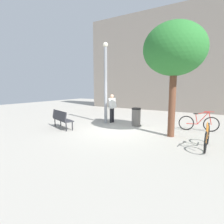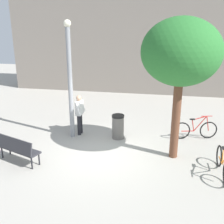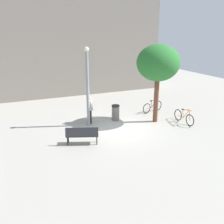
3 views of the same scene
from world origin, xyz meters
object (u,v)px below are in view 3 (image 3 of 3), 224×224
Objects in this scene: trash_bin at (116,113)px; lamppost at (88,85)px; bicycle_orange at (184,117)px; person_by_lamppost at (90,108)px; park_bench at (82,134)px; bicycle_red at (153,107)px; plaza_tree at (158,63)px.

lamppost is at bearing -173.92° from trash_bin.
person_by_lamppost is at bearing 156.56° from bicycle_orange.
person_by_lamppost is 1.70m from trash_bin.
bicycle_red reaches higher than park_bench.
park_bench is 0.35× the size of plaza_tree.
lamppost is 2.52× the size of bicycle_orange.
lamppost reaches higher than person_by_lamppost.
lamppost reaches higher than park_bench.
person_by_lamppost is 0.36× the size of plaza_tree.
lamppost is at bearing -171.65° from bicycle_red.
lamppost is 3.26m from park_bench.
trash_bin is (1.62, -0.14, -0.47)m from person_by_lamppost.
bicycle_orange is at bearing -32.87° from plaza_tree.
bicycle_orange is (5.24, -2.27, -0.58)m from person_by_lamppost.
lamppost is 5.36m from bicycle_red.
trash_bin is at bearing 40.99° from park_bench.
trash_bin reaches higher than bicycle_red.
trash_bin is (-3.04, -0.52, 0.11)m from bicycle_red.
park_bench is 0.92× the size of bicycle_orange.
person_by_lamppost is at bearing 175.06° from trash_bin.
bicycle_orange is (5.46, -1.93, -2.08)m from lamppost.
person_by_lamppost is 0.92× the size of bicycle_orange.
lamppost is 0.97× the size of plaza_tree.
plaza_tree reaches higher than person_by_lamppost.
park_bench is 0.94× the size of bicycle_red.
bicycle_red is at bearing 62.72° from plaza_tree.
park_bench is 6.12m from plaza_tree.
lamppost is 2.74× the size of person_by_lamppost.
bicycle_red is 1.80× the size of trash_bin.
bicycle_orange is 1.84× the size of trash_bin.
lamppost is 2.71m from trash_bin.
person_by_lamppost reaches higher than trash_bin.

